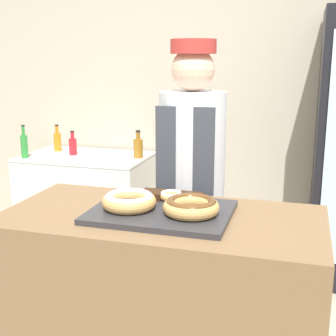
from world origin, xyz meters
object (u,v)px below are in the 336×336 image
bottle_red (73,146)px  serving_tray (161,212)px  donut_light_glaze (129,200)px  baker_person (191,191)px  chest_freezer (88,201)px  brownie_back_left (152,194)px  bottle_orange (57,141)px  bottle_green (24,145)px  donut_chocolate_glaze (191,206)px  brownie_back_right (190,198)px  donut_mini_center (171,195)px  bottle_amber (138,147)px

bottle_red → serving_tray: bearing=-52.7°
donut_light_glaze → baker_person: size_ratio=0.14×
donut_light_glaze → chest_freezer: size_ratio=0.22×
brownie_back_left → bottle_orange: bottle_orange is taller
donut_light_glaze → bottle_green: (-1.51, 1.53, -0.12)m
donut_light_glaze → donut_chocolate_glaze: (0.27, 0.00, 0.00)m
serving_tray → brownie_back_left: 0.17m
bottle_green → chest_freezer: bearing=27.4°
serving_tray → bottle_red: bottle_red is taller
donut_chocolate_glaze → brownie_back_right: size_ratio=2.31×
serving_tray → bottle_green: bottle_green is taller
serving_tray → donut_light_glaze: donut_light_glaze is taller
donut_chocolate_glaze → chest_freezer: donut_chocolate_glaze is taller
donut_chocolate_glaze → chest_freezer: size_ratio=0.22×
donut_mini_center → bottle_red: 2.07m
brownie_back_left → bottle_red: 2.01m
donut_light_glaze → bottle_amber: (-0.61, 1.80, -0.13)m
baker_person → serving_tray: bearing=-89.0°
donut_mini_center → bottle_green: 2.13m
bottle_green → bottle_amber: size_ratio=1.20×
donut_chocolate_glaze → bottle_amber: donut_chocolate_glaze is taller
bottle_amber → bottle_green: bearing=-163.3°
bottle_amber → serving_tray: bearing=-67.2°
serving_tray → baker_person: baker_person is taller
donut_light_glaze → bottle_green: bottle_green is taller
baker_person → bottle_green: size_ratio=6.24×
brownie_back_right → bottle_amber: (-0.83, 1.63, -0.11)m
brownie_back_right → bottle_amber: 1.83m
donut_mini_center → bottle_red: size_ratio=0.53×
donut_chocolate_glaze → bottle_red: (-1.46, 1.76, -0.14)m
bottle_red → donut_mini_center: bearing=-50.2°
bottle_orange → donut_mini_center: bearing=-48.0°
brownie_back_right → bottle_green: (-1.73, 1.36, -0.10)m
baker_person → chest_freezer: bearing=136.1°
donut_light_glaze → donut_mini_center: 0.22m
bottle_orange → serving_tray: bearing=-50.3°
bottle_orange → bottle_green: bottle_green is taller
bottle_red → bottle_amber: size_ratio=0.90×
donut_chocolate_glaze → bottle_green: 2.35m
bottle_orange → chest_freezer: bearing=-19.3°
donut_chocolate_glaze → bottle_amber: size_ratio=1.01×
donut_chocolate_glaze → chest_freezer: 2.30m
bottle_orange → donut_chocolate_glaze: bearing=-48.3°
donut_light_glaze → donut_mini_center: (0.13, 0.17, -0.02)m
donut_mini_center → baker_person: bearing=91.3°
chest_freezer → bottle_amber: 0.67m
chest_freezer → bottle_green: size_ratio=3.85×
donut_light_glaze → donut_mini_center: bearing=52.2°
chest_freezer → bottle_red: bottle_red is taller
chest_freezer → donut_chocolate_glaze: bearing=-52.7°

